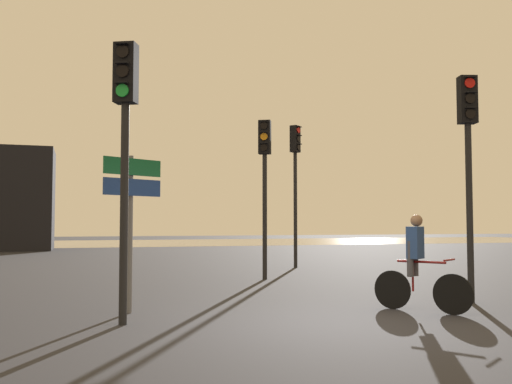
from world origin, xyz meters
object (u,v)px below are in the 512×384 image
traffic_light_near_right (468,144)px  traffic_light_center (265,168)px  direction_sign_post (132,204)px  traffic_light_far_right (295,169)px  cyclist (418,262)px  traffic_light_near_left (125,127)px

traffic_light_near_right → traffic_light_center: (-2.27, 5.35, -0.02)m
traffic_light_near_right → direction_sign_post: bearing=9.6°
traffic_light_far_right → cyclist: (-1.50, -9.47, -2.48)m
traffic_light_near_right → direction_sign_post: (-6.14, 0.66, -1.17)m
traffic_light_near_left → traffic_light_center: bearing=-100.1°
traffic_light_near_right → traffic_light_center: traffic_light_near_right is taller
traffic_light_near_left → traffic_light_center: size_ratio=0.99×
traffic_light_far_right → cyclist: size_ratio=2.95×
direction_sign_post → traffic_light_near_right: bearing=145.3°
direction_sign_post → traffic_light_center: bearing=-158.0°
traffic_light_near_right → traffic_light_center: 5.81m
traffic_light_near_right → direction_sign_post: 6.28m
traffic_light_far_right → traffic_light_near_right: bearing=52.6°
traffic_light_near_right → cyclist: traffic_light_near_right is taller
traffic_light_near_left → traffic_light_far_right: 11.23m
traffic_light_center → direction_sign_post: traffic_light_center is taller
traffic_light_near_left → traffic_light_center: traffic_light_center is taller
traffic_light_near_left → traffic_light_center: (4.07, 5.75, 0.04)m
traffic_light_near_right → cyclist: bearing=36.9°
traffic_light_near_right → traffic_light_center: size_ratio=1.01×
traffic_light_center → traffic_light_far_right: traffic_light_far_right is taller
traffic_light_near_right → traffic_light_near_left: traffic_light_near_right is taller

